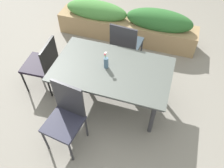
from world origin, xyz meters
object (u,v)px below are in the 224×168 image
Objects in this scene: dining_table at (112,72)px; flower_vase at (106,61)px; chair_end_left at (43,63)px; chair_far_side at (126,43)px; planter_box at (127,24)px; chair_near_left at (66,115)px.

flower_vase is at bearing -179.70° from dining_table.
chair_end_left is (-1.06, 0.00, -0.14)m from dining_table.
chair_far_side reaches higher than planter_box.
chair_end_left is 1.29m from chair_far_side.
dining_table is 1.61m from planter_box.
flower_vase is at bearing -85.48° from planter_box.
chair_end_left is 3.40× the size of flower_vase.
chair_end_left is at bearing 179.75° from dining_table.
planter_box is (0.13, 2.31, -0.20)m from chair_near_left.
chair_near_left is 0.83m from flower_vase.
flower_vase is (-0.08, -0.00, 0.17)m from dining_table.
chair_far_side is at bearing 85.08° from flower_vase.
chair_far_side is at bearing -94.85° from chair_near_left.
planter_box is (-0.19, 0.82, -0.21)m from chair_far_side.
dining_table is 0.82m from chair_near_left.
planter_box reaches higher than dining_table.
flower_vase is (-0.06, -0.75, 0.26)m from chair_far_side.
chair_near_left is (-0.34, -0.74, -0.10)m from dining_table.
dining_table is 0.59× the size of planter_box.
dining_table is at bearing -107.14° from chair_near_left.
dining_table is 1.68× the size of chair_far_side.
chair_end_left is at bearing -139.77° from chair_far_side.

